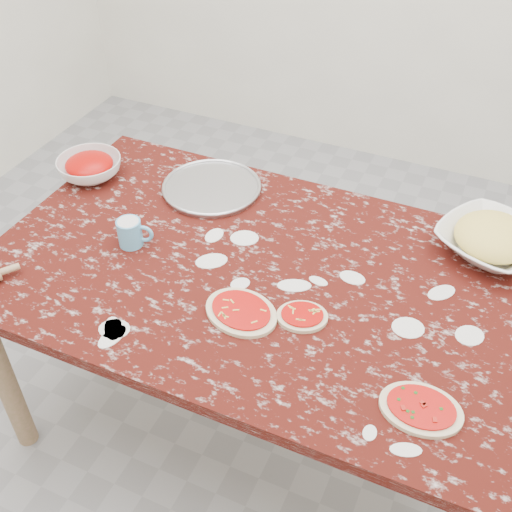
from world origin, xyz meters
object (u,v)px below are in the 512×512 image
(pizza_tray, at_px, (212,188))
(flour_mug, at_px, (131,232))
(sauce_bowl, at_px, (90,168))
(cheese_bowl, at_px, (492,242))
(worktable, at_px, (256,289))

(pizza_tray, height_order, flour_mug, flour_mug)
(sauce_bowl, bearing_deg, cheese_bowl, 6.38)
(sauce_bowl, bearing_deg, worktable, -15.96)
(pizza_tray, bearing_deg, flour_mug, -103.73)
(cheese_bowl, bearing_deg, pizza_tray, -176.86)
(cheese_bowl, bearing_deg, flour_mug, -157.80)
(worktable, distance_m, flour_mug, 0.42)
(worktable, relative_size, sauce_bowl, 7.11)
(cheese_bowl, bearing_deg, worktable, -149.59)
(pizza_tray, xyz_separation_m, cheese_bowl, (0.93, 0.05, 0.03))
(pizza_tray, relative_size, cheese_bowl, 1.08)
(sauce_bowl, height_order, cheese_bowl, cheese_bowl)
(pizza_tray, bearing_deg, cheese_bowl, 3.14)
(worktable, distance_m, sauce_bowl, 0.78)
(pizza_tray, distance_m, flour_mug, 0.38)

